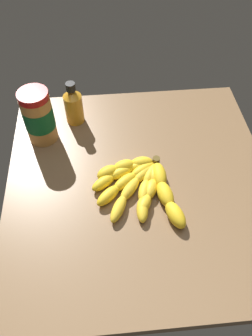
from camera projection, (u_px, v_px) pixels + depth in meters
ground_plane at (140, 184)px, 90.08cm from camera, size 71.25×74.11×3.18cm
banana_bunch at (140, 184)px, 86.17cm from camera, size 23.81×23.25×3.80cm
peanut_butter_jar at (39, 117)px, 92.56cm from camera, size 8.58×8.58×16.63cm
honey_bottle at (73, 105)px, 98.83cm from camera, size 5.54×5.54×13.97cm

